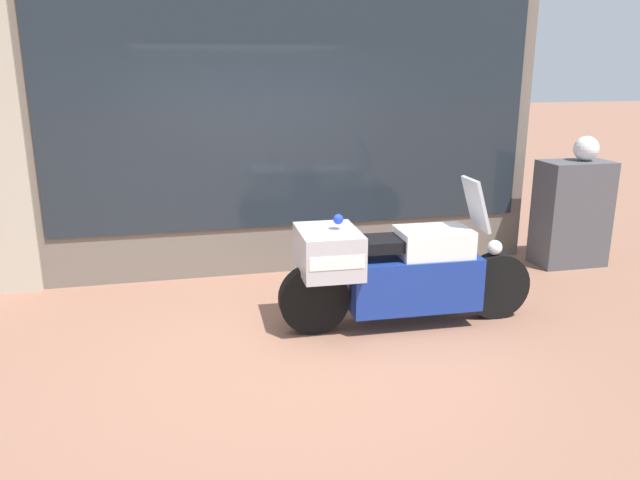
# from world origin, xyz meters

# --- Properties ---
(ground_plane) EXTENTS (60.00, 60.00, 0.00)m
(ground_plane) POSITION_xyz_m (0.00, 0.00, 0.00)
(ground_plane) COLOR #8E604C
(shop_building) EXTENTS (6.55, 0.55, 3.64)m
(shop_building) POSITION_xyz_m (-0.46, 2.00, 1.83)
(shop_building) COLOR #6B6056
(shop_building) RESTS_ON ground
(window_display) EXTENTS (5.08, 0.30, 1.90)m
(window_display) POSITION_xyz_m (0.43, 2.03, 0.46)
(window_display) COLOR slate
(window_display) RESTS_ON ground
(paramedic_motorcycle) EXTENTS (2.35, 0.70, 1.33)m
(paramedic_motorcycle) POSITION_xyz_m (1.01, 0.08, 0.54)
(paramedic_motorcycle) COLOR black
(paramedic_motorcycle) RESTS_ON ground
(utility_cabinet) EXTENTS (0.79, 0.48, 1.23)m
(utility_cabinet) POSITION_xyz_m (3.66, 1.33, 0.61)
(utility_cabinet) COLOR #4C4C51
(utility_cabinet) RESTS_ON ground
(white_helmet) EXTENTS (0.28, 0.28, 0.28)m
(white_helmet) POSITION_xyz_m (3.76, 1.35, 1.37)
(white_helmet) COLOR white
(white_helmet) RESTS_ON utility_cabinet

